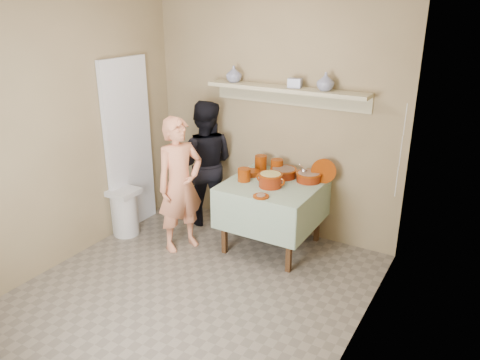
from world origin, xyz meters
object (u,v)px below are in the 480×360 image
Objects in this scene: serving_table at (273,193)px; trash_bin at (125,212)px; person_helper at (205,163)px; cazuela_rice at (270,179)px; person_cook at (180,185)px.

trash_bin is (-1.61, -0.59, -0.36)m from serving_table.
person_helper is 1.06m from cazuela_rice.
serving_table is at bearing 144.19° from person_helper.
cazuela_rice is at bearing -42.74° from person_cook.
trash_bin is at bearing -160.03° from serving_table.
person_helper reaches higher than trash_bin.
person_cook is 2.63× the size of trash_bin.
person_cook is at bearing 6.81° from trash_bin.
cazuela_rice is at bearing 16.28° from trash_bin.
cazuela_rice is (1.02, -0.28, 0.09)m from person_helper.
person_cook is 0.98× the size of person_helper.
person_cook is at bearing -149.95° from serving_table.
cazuela_rice is 1.79m from trash_bin.
person_helper is at bearing 35.33° from person_cook.
cazuela_rice is at bearing 138.54° from person_helper.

